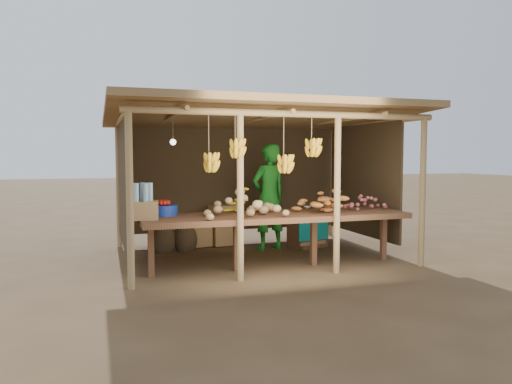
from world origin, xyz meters
name	(u,v)px	position (x,y,z in m)	size (l,w,h in m)	color
ground	(256,255)	(0.00, 0.00, 0.00)	(60.00, 60.00, 0.00)	brown
stall_structure	(253,139)	(-0.05, 0.00, 1.91)	(4.70, 3.50, 2.43)	#A38254
counter	(276,218)	(0.00, -0.95, 0.74)	(3.90, 1.05, 0.80)	brown
potato_heap	(243,203)	(-0.54, -1.09, 0.99)	(1.14, 0.68, 0.37)	#A58255
sweet_potato_heap	(327,200)	(0.82, -0.95, 0.98)	(0.95, 0.57, 0.36)	#B96C2F
onion_heap	(366,198)	(1.53, -0.85, 0.98)	(0.70, 0.42, 0.35)	#A75155
banana_pile	(245,201)	(-0.36, -0.61, 0.97)	(0.53, 0.32, 0.34)	yellow
tomato_basin	(163,209)	(-1.59, -0.63, 0.89)	(0.42, 0.42, 0.22)	navy
bottle_box	(143,205)	(-1.90, -1.02, 0.99)	(0.43, 0.36, 0.49)	#A07747
vendor	(269,197)	(0.37, 0.43, 0.93)	(0.67, 0.44, 1.85)	#186E1A
tarp_crate	(307,230)	(1.13, 0.48, 0.31)	(0.75, 0.69, 0.76)	brown
carton_stack	(215,229)	(-0.44, 1.06, 0.32)	(1.01, 0.44, 0.72)	#A07747
burlap_sacks	(174,237)	(-1.23, 0.75, 0.24)	(0.79, 0.42, 0.56)	#44341F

